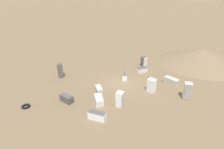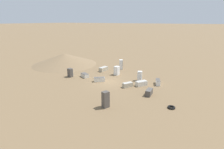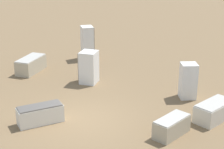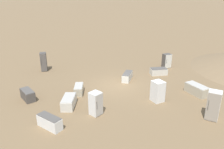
{
  "view_description": "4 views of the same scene",
  "coord_description": "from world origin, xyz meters",
  "px_view_note": "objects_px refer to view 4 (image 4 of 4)",
  "views": [
    {
      "loc": [
        -11.71,
        15.23,
        9.98
      ],
      "look_at": [
        1.28,
        0.16,
        0.84
      ],
      "focal_mm": 28.0,
      "sensor_mm": 36.0,
      "label": 1
    },
    {
      "loc": [
        21.52,
        12.73,
        8.99
      ],
      "look_at": [
        -0.09,
        0.51,
        1.25
      ],
      "focal_mm": 28.0,
      "sensor_mm": 36.0,
      "label": 2
    },
    {
      "loc": [
        12.04,
        3.52,
        6.33
      ],
      "look_at": [
        -0.94,
        0.98,
        1.54
      ],
      "focal_mm": 60.0,
      "sensor_mm": 36.0,
      "label": 3
    },
    {
      "loc": [
        -13.43,
        9.9,
        7.27
      ],
      "look_at": [
        -0.46,
        0.9,
        1.31
      ],
      "focal_mm": 35.0,
      "sensor_mm": 36.0,
      "label": 4
    }
  ],
  "objects_px": {
    "discarded_fridge_0": "(213,105)",
    "discarded_fridge_1": "(127,76)",
    "discarded_fridge_7": "(158,91)",
    "discarded_fridge_11": "(50,122)",
    "discarded_fridge_3": "(96,104)",
    "discarded_fridge_4": "(159,71)",
    "discarded_fridge_6": "(44,62)",
    "discarded_fridge_10": "(197,90)",
    "discarded_fridge_8": "(69,102)",
    "discarded_fridge_9": "(79,89)",
    "discarded_fridge_5": "(167,61)",
    "discarded_fridge_2": "(28,95)"
  },
  "relations": [
    {
      "from": "discarded_fridge_9",
      "to": "discarded_fridge_3",
      "type": "bearing_deg",
      "value": 113.71
    },
    {
      "from": "discarded_fridge_5",
      "to": "discarded_fridge_6",
      "type": "relative_size",
      "value": 0.78
    },
    {
      "from": "discarded_fridge_11",
      "to": "discarded_fridge_0",
      "type": "bearing_deg",
      "value": 130.97
    },
    {
      "from": "discarded_fridge_2",
      "to": "discarded_fridge_8",
      "type": "xyz_separation_m",
      "value": [
        -2.63,
        -1.99,
        -0.02
      ]
    },
    {
      "from": "discarded_fridge_7",
      "to": "discarded_fridge_11",
      "type": "height_order",
      "value": "discarded_fridge_7"
    },
    {
      "from": "discarded_fridge_0",
      "to": "discarded_fridge_9",
      "type": "relative_size",
      "value": 1.21
    },
    {
      "from": "discarded_fridge_5",
      "to": "discarded_fridge_9",
      "type": "xyz_separation_m",
      "value": [
        -0.42,
        10.19,
        -0.39
      ]
    },
    {
      "from": "discarded_fridge_0",
      "to": "discarded_fridge_7",
      "type": "distance_m",
      "value": 3.7
    },
    {
      "from": "discarded_fridge_8",
      "to": "discarded_fridge_11",
      "type": "bearing_deg",
      "value": -103.15
    },
    {
      "from": "discarded_fridge_2",
      "to": "discarded_fridge_9",
      "type": "relative_size",
      "value": 0.97
    },
    {
      "from": "discarded_fridge_5",
      "to": "discarded_fridge_10",
      "type": "xyz_separation_m",
      "value": [
        -5.64,
        2.92,
        -0.34
      ]
    },
    {
      "from": "discarded_fridge_1",
      "to": "discarded_fridge_7",
      "type": "bearing_deg",
      "value": 132.71
    },
    {
      "from": "discarded_fridge_2",
      "to": "discarded_fridge_3",
      "type": "bearing_deg",
      "value": -60.47
    },
    {
      "from": "discarded_fridge_10",
      "to": "discarded_fridge_8",
      "type": "bearing_deg",
      "value": -14.86
    },
    {
      "from": "discarded_fridge_0",
      "to": "discarded_fridge_2",
      "type": "height_order",
      "value": "discarded_fridge_0"
    },
    {
      "from": "discarded_fridge_5",
      "to": "discarded_fridge_1",
      "type": "bearing_deg",
      "value": 15.01
    },
    {
      "from": "discarded_fridge_8",
      "to": "discarded_fridge_9",
      "type": "height_order",
      "value": "discarded_fridge_8"
    },
    {
      "from": "discarded_fridge_3",
      "to": "discarded_fridge_9",
      "type": "distance_m",
      "value": 3.46
    },
    {
      "from": "discarded_fridge_7",
      "to": "discarded_fridge_11",
      "type": "distance_m",
      "value": 7.54
    },
    {
      "from": "discarded_fridge_3",
      "to": "discarded_fridge_4",
      "type": "xyz_separation_m",
      "value": [
        2.79,
        -8.5,
        -0.44
      ]
    },
    {
      "from": "discarded_fridge_7",
      "to": "discarded_fridge_5",
      "type": "bearing_deg",
      "value": 133.64
    },
    {
      "from": "discarded_fridge_2",
      "to": "discarded_fridge_9",
      "type": "height_order",
      "value": "discarded_fridge_2"
    },
    {
      "from": "discarded_fridge_1",
      "to": "discarded_fridge_3",
      "type": "distance_m",
      "value": 6.26
    },
    {
      "from": "discarded_fridge_6",
      "to": "discarded_fridge_7",
      "type": "height_order",
      "value": "discarded_fridge_6"
    },
    {
      "from": "discarded_fridge_5",
      "to": "discarded_fridge_8",
      "type": "bearing_deg",
      "value": 19.88
    },
    {
      "from": "discarded_fridge_4",
      "to": "discarded_fridge_11",
      "type": "distance_m",
      "value": 11.7
    },
    {
      "from": "discarded_fridge_7",
      "to": "discarded_fridge_11",
      "type": "bearing_deg",
      "value": -92.77
    },
    {
      "from": "discarded_fridge_5",
      "to": "discarded_fridge_7",
      "type": "distance_m",
      "value": 7.78
    },
    {
      "from": "discarded_fridge_3",
      "to": "discarded_fridge_1",
      "type": "bearing_deg",
      "value": -161.02
    },
    {
      "from": "discarded_fridge_6",
      "to": "discarded_fridge_10",
      "type": "height_order",
      "value": "discarded_fridge_6"
    },
    {
      "from": "discarded_fridge_5",
      "to": "discarded_fridge_8",
      "type": "height_order",
      "value": "discarded_fridge_5"
    },
    {
      "from": "discarded_fridge_1",
      "to": "discarded_fridge_8",
      "type": "xyz_separation_m",
      "value": [
        -1.48,
        6.23,
        0.01
      ]
    },
    {
      "from": "discarded_fridge_5",
      "to": "discarded_fridge_9",
      "type": "height_order",
      "value": "discarded_fridge_5"
    },
    {
      "from": "discarded_fridge_3",
      "to": "discarded_fridge_8",
      "type": "xyz_separation_m",
      "value": [
        1.91,
        0.99,
        -0.41
      ]
    },
    {
      "from": "discarded_fridge_9",
      "to": "discarded_fridge_7",
      "type": "bearing_deg",
      "value": 165.1
    },
    {
      "from": "discarded_fridge_0",
      "to": "discarded_fridge_1",
      "type": "bearing_deg",
      "value": -24.5
    },
    {
      "from": "discarded_fridge_6",
      "to": "discarded_fridge_8",
      "type": "relative_size",
      "value": 1.02
    },
    {
      "from": "discarded_fridge_2",
      "to": "discarded_fridge_7",
      "type": "bearing_deg",
      "value": -39.82
    },
    {
      "from": "discarded_fridge_0",
      "to": "discarded_fridge_9",
      "type": "distance_m",
      "value": 9.36
    },
    {
      "from": "discarded_fridge_8",
      "to": "discarded_fridge_9",
      "type": "xyz_separation_m",
      "value": [
        1.48,
        -1.49,
        -0.02
      ]
    },
    {
      "from": "discarded_fridge_2",
      "to": "discarded_fridge_4",
      "type": "bearing_deg",
      "value": -12.4
    },
    {
      "from": "discarded_fridge_7",
      "to": "discarded_fridge_3",
      "type": "bearing_deg",
      "value": -95.48
    },
    {
      "from": "discarded_fridge_1",
      "to": "discarded_fridge_11",
      "type": "height_order",
      "value": "discarded_fridge_11"
    },
    {
      "from": "discarded_fridge_11",
      "to": "discarded_fridge_3",
      "type": "bearing_deg",
      "value": 155.69
    },
    {
      "from": "discarded_fridge_1",
      "to": "discarded_fridge_5",
      "type": "bearing_deg",
      "value": -123.59
    },
    {
      "from": "discarded_fridge_8",
      "to": "discarded_fridge_3",
      "type": "bearing_deg",
      "value": -26.83
    },
    {
      "from": "discarded_fridge_6",
      "to": "discarded_fridge_10",
      "type": "xyz_separation_m",
      "value": [
        -11.83,
        -7.72,
        -0.54
      ]
    },
    {
      "from": "discarded_fridge_3",
      "to": "discarded_fridge_4",
      "type": "distance_m",
      "value": 8.96
    },
    {
      "from": "discarded_fridge_5",
      "to": "discarded_fridge_6",
      "type": "xyz_separation_m",
      "value": [
        6.18,
        10.64,
        0.2
      ]
    },
    {
      "from": "discarded_fridge_1",
      "to": "discarded_fridge_6",
      "type": "relative_size",
      "value": 0.91
    }
  ]
}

